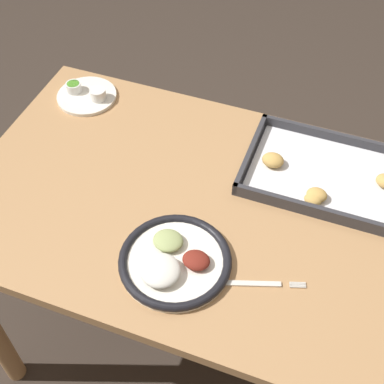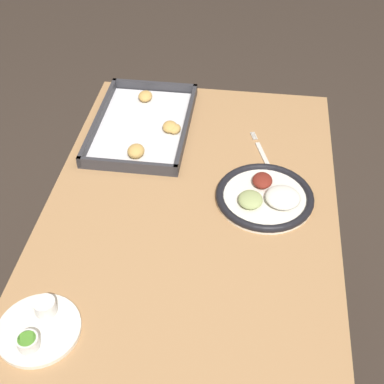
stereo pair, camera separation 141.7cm
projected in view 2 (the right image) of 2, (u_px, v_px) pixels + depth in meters
ground_plane at (192, 360)px, 1.86m from camera, size 8.00×8.00×0.00m
dining_table at (191, 239)px, 1.44m from camera, size 1.09×0.73×0.76m
dinner_plate at (266, 196)px, 1.35m from camera, size 0.25×0.25×0.04m
fork at (263, 156)px, 1.49m from camera, size 0.19×0.08×0.00m
saucer_plate at (38, 327)px, 1.07m from camera, size 0.17×0.17×0.04m
baking_tray at (144, 125)px, 1.58m from camera, size 0.42×0.28×0.04m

